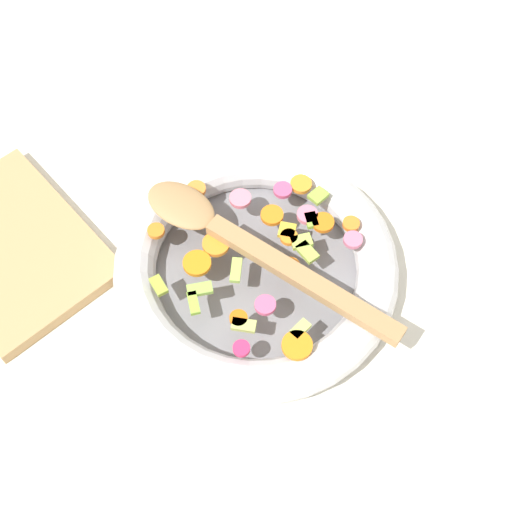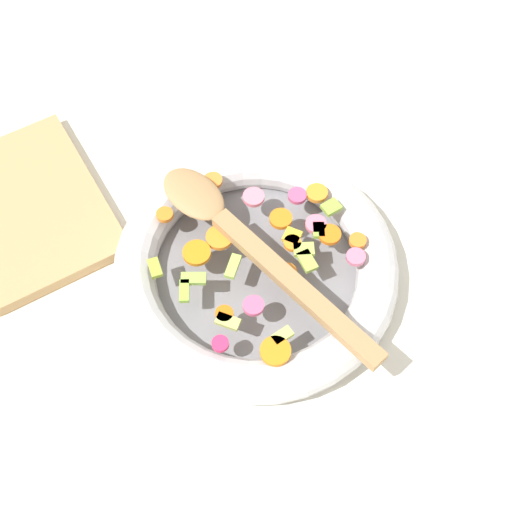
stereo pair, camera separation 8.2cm
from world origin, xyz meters
The scene contains 5 objects.
ground_plane centered at (0.00, 0.00, 0.00)m, with size 4.00×4.00×0.00m, color silver.
skillet centered at (0.00, 0.00, 0.02)m, with size 0.34×0.34×0.05m.
chopped_vegetables centered at (0.00, 0.01, 0.05)m, with size 0.26×0.24×0.01m.
wooden_spoon centered at (-0.02, 0.00, 0.06)m, with size 0.34×0.12×0.01m.
cutting_board centered at (-0.23, -0.20, 0.01)m, with size 0.24×0.17×0.02m.
Camera 1 is at (0.31, -0.27, 0.76)m, focal length 50.00 mm.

